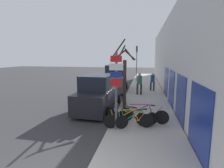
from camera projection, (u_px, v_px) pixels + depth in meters
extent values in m
plane|color=#333335|center=(114.00, 96.00, 14.71)|extent=(80.00, 80.00, 0.00)
cube|color=#ADA89E|center=(145.00, 90.00, 16.95)|extent=(3.20, 32.00, 0.15)
cube|color=silver|center=(165.00, 57.00, 16.14)|extent=(0.20, 32.00, 6.50)
cube|color=navy|center=(199.00, 120.00, 5.51)|extent=(0.03, 2.14, 2.24)
cube|color=navy|center=(180.00, 98.00, 8.40)|extent=(0.03, 2.14, 2.24)
cube|color=navy|center=(171.00, 88.00, 11.29)|extent=(0.03, 2.14, 2.24)
cube|color=navy|center=(166.00, 81.00, 14.18)|extent=(0.03, 2.14, 2.24)
cylinder|color=#595B60|center=(116.00, 92.00, 7.36)|extent=(0.11, 0.11, 3.30)
cube|color=red|center=(116.00, 59.00, 7.09)|extent=(0.47, 0.02, 0.25)
cube|color=white|center=(116.00, 67.00, 7.14)|extent=(0.58, 0.02, 0.28)
cube|color=navy|center=(116.00, 75.00, 7.19)|extent=(0.51, 0.02, 0.23)
cube|color=red|center=(116.00, 83.00, 7.24)|extent=(0.44, 0.02, 0.32)
cylinder|color=black|center=(111.00, 121.00, 7.59)|extent=(0.62, 0.18, 0.63)
cylinder|color=black|center=(147.00, 121.00, 7.67)|extent=(0.62, 0.18, 0.63)
cylinder|color=orange|center=(124.00, 115.00, 7.58)|extent=(0.87, 0.24, 0.52)
cylinder|color=orange|center=(126.00, 110.00, 7.55)|extent=(1.01, 0.28, 0.08)
cylinder|color=orange|center=(136.00, 115.00, 7.61)|extent=(0.19, 0.08, 0.45)
cylinder|color=orange|center=(140.00, 120.00, 7.66)|extent=(0.55, 0.16, 0.08)
cylinder|color=orange|center=(142.00, 116.00, 7.63)|extent=(0.41, 0.13, 0.51)
cylinder|color=orange|center=(113.00, 116.00, 7.56)|extent=(0.19, 0.08, 0.54)
cube|color=black|center=(138.00, 110.00, 7.58)|extent=(0.21, 0.12, 0.04)
cylinder|color=#99999E|center=(115.00, 110.00, 7.52)|extent=(0.13, 0.43, 0.02)
cylinder|color=black|center=(122.00, 122.00, 7.55)|extent=(0.55, 0.31, 0.60)
cylinder|color=black|center=(152.00, 119.00, 7.96)|extent=(0.55, 0.31, 0.60)
cylinder|color=#197233|center=(133.00, 115.00, 7.66)|extent=(0.75, 0.41, 0.50)
cylinder|color=#197233|center=(135.00, 110.00, 7.65)|extent=(0.86, 0.47, 0.08)
cylinder|color=#197233|center=(143.00, 114.00, 7.80)|extent=(0.18, 0.11, 0.43)
cylinder|color=#197233|center=(147.00, 119.00, 7.89)|extent=(0.47, 0.26, 0.07)
cylinder|color=#197233|center=(148.00, 114.00, 7.88)|extent=(0.36, 0.20, 0.49)
cylinder|color=#197233|center=(123.00, 116.00, 7.53)|extent=(0.17, 0.11, 0.52)
cube|color=black|center=(145.00, 109.00, 7.79)|extent=(0.21, 0.16, 0.04)
cylinder|color=#99999E|center=(125.00, 110.00, 7.51)|extent=(0.22, 0.40, 0.02)
cylinder|color=black|center=(113.00, 115.00, 8.54)|extent=(0.60, 0.22, 0.61)
cylinder|color=black|center=(142.00, 119.00, 7.86)|extent=(0.60, 0.22, 0.61)
cylinder|color=black|center=(124.00, 111.00, 8.24)|extent=(0.80, 0.28, 0.51)
cylinder|color=black|center=(125.00, 106.00, 8.17)|extent=(0.92, 0.32, 0.08)
cylinder|color=black|center=(133.00, 112.00, 8.02)|extent=(0.18, 0.09, 0.44)
cylinder|color=black|center=(137.00, 118.00, 7.97)|extent=(0.50, 0.18, 0.07)
cylinder|color=black|center=(138.00, 114.00, 7.91)|extent=(0.38, 0.14, 0.49)
cylinder|color=black|center=(115.00, 110.00, 8.46)|extent=(0.18, 0.08, 0.53)
cube|color=black|center=(135.00, 108.00, 7.95)|extent=(0.21, 0.14, 0.04)
cylinder|color=#99999E|center=(116.00, 105.00, 8.39)|extent=(0.15, 0.43, 0.02)
cylinder|color=black|center=(126.00, 114.00, 8.51)|extent=(0.66, 0.09, 0.66)
cylinder|color=black|center=(162.00, 117.00, 8.06)|extent=(0.66, 0.09, 0.66)
cylinder|color=#8C1E72|center=(139.00, 109.00, 8.29)|extent=(0.94, 0.12, 0.55)
cylinder|color=#8C1E72|center=(141.00, 105.00, 8.23)|extent=(1.09, 0.13, 0.09)
cylinder|color=#8C1E72|center=(151.00, 111.00, 8.15)|extent=(0.20, 0.05, 0.48)
cylinder|color=#8C1E72|center=(155.00, 116.00, 8.13)|extent=(0.59, 0.08, 0.08)
cylinder|color=#8C1E72|center=(157.00, 112.00, 8.07)|extent=(0.44, 0.07, 0.53)
cylinder|color=#8C1E72|center=(128.00, 109.00, 8.44)|extent=(0.20, 0.05, 0.57)
cube|color=black|center=(153.00, 106.00, 8.09)|extent=(0.21, 0.10, 0.04)
cylinder|color=#99999E|center=(130.00, 103.00, 8.37)|extent=(0.06, 0.44, 0.02)
cube|color=black|center=(99.00, 98.00, 10.90)|extent=(2.01, 4.85, 1.13)
cube|color=black|center=(98.00, 82.00, 10.56)|extent=(1.74, 2.55, 0.88)
cylinder|color=black|center=(93.00, 98.00, 12.60)|extent=(0.24, 0.61, 0.61)
cylinder|color=black|center=(118.00, 99.00, 12.20)|extent=(0.24, 0.61, 0.61)
cylinder|color=black|center=(76.00, 110.00, 9.74)|extent=(0.24, 0.61, 0.61)
cylinder|color=black|center=(107.00, 112.00, 9.34)|extent=(0.24, 0.61, 0.61)
cube|color=#51565B|center=(116.00, 82.00, 16.70)|extent=(2.03, 4.56, 1.37)
cube|color=black|center=(116.00, 70.00, 16.35)|extent=(1.75, 2.40, 0.96)
cylinder|color=black|center=(109.00, 85.00, 18.27)|extent=(0.25, 0.64, 0.63)
cylinder|color=black|center=(126.00, 86.00, 18.02)|extent=(0.25, 0.64, 0.63)
cylinder|color=black|center=(104.00, 90.00, 15.55)|extent=(0.25, 0.64, 0.63)
cylinder|color=black|center=(124.00, 91.00, 15.30)|extent=(0.25, 0.64, 0.63)
cylinder|color=#1E2338|center=(154.00, 86.00, 16.19)|extent=(0.15, 0.15, 0.79)
cylinder|color=#1E2338|center=(151.00, 86.00, 16.26)|extent=(0.15, 0.15, 0.79)
cylinder|color=navy|center=(153.00, 79.00, 16.11)|extent=(0.36, 0.36, 0.63)
sphere|color=tan|center=(153.00, 74.00, 16.05)|extent=(0.21, 0.21, 0.21)
cylinder|color=#333338|center=(141.00, 89.00, 14.49)|extent=(0.16, 0.16, 0.88)
cylinder|color=#333338|center=(137.00, 89.00, 14.49)|extent=(0.16, 0.16, 0.88)
cylinder|color=#33664C|center=(139.00, 80.00, 14.37)|extent=(0.40, 0.40, 0.69)
sphere|color=tan|center=(140.00, 74.00, 14.30)|extent=(0.24, 0.24, 0.24)
cylinder|color=#3D2D23|center=(125.00, 85.00, 10.45)|extent=(0.21, 0.21, 2.92)
cylinder|color=#3D2D23|center=(130.00, 55.00, 10.15)|extent=(0.67, 0.12, 0.61)
cylinder|color=#3D2D23|center=(118.00, 50.00, 10.34)|extent=(0.99, 0.35, 1.25)
cylinder|color=#3D2D23|center=(119.00, 55.00, 10.54)|extent=(0.87, 0.67, 0.62)
cylinder|color=#3D2D23|center=(121.00, 53.00, 9.85)|extent=(0.44, 0.80, 0.89)
cylinder|color=#3D2D23|center=(129.00, 54.00, 10.19)|extent=(0.61, 0.22, 0.72)
cylinder|color=#595B60|center=(137.00, 64.00, 22.06)|extent=(0.10, 0.10, 4.50)
cube|color=black|center=(137.00, 49.00, 21.68)|extent=(0.20, 0.16, 0.64)
sphere|color=red|center=(137.00, 47.00, 21.56)|extent=(0.11, 0.11, 0.11)
sphere|color=orange|center=(137.00, 49.00, 21.59)|extent=(0.11, 0.11, 0.11)
sphere|color=green|center=(137.00, 51.00, 21.62)|extent=(0.11, 0.11, 0.11)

